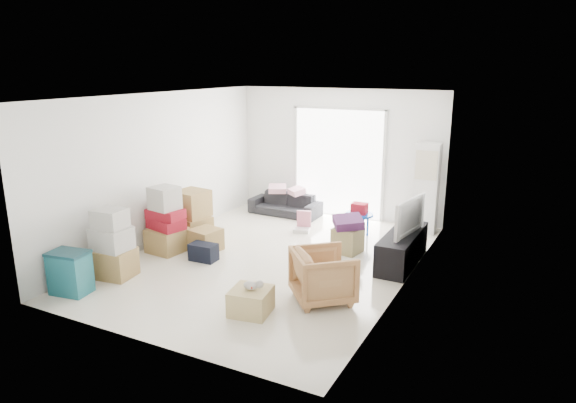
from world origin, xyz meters
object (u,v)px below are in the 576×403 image
at_px(ac_tower, 426,188).
at_px(tv_console, 402,248).
at_px(sofa, 285,201).
at_px(storage_bins, 70,272).
at_px(ottoman, 348,240).
at_px(wood_crate, 251,301).
at_px(television, 403,229).
at_px(armchair, 323,273).
at_px(kids_table, 359,213).

height_order(ac_tower, tv_console, ac_tower).
relative_size(tv_console, sofa, 1.01).
height_order(storage_bins, ottoman, storage_bins).
xyz_separation_m(ottoman, wood_crate, (-0.32, -2.72, -0.05)).
bearing_deg(television, ottoman, 94.35).
height_order(ac_tower, television, ac_tower).
distance_m(sofa, armchair, 4.27).
relative_size(television, armchair, 1.26).
xyz_separation_m(sofa, ottoman, (2.04, -1.58, -0.09)).
distance_m(tv_console, armchair, 1.94).
bearing_deg(wood_crate, ottoman, 83.25).
relative_size(ac_tower, wood_crate, 3.49).
relative_size(tv_console, ottoman, 3.62).
distance_m(tv_console, ottoman, 0.99).
bearing_deg(wood_crate, storage_bins, -166.16).
bearing_deg(ac_tower, sofa, -177.11).
height_order(television, armchair, armchair).
height_order(ottoman, kids_table, kids_table).
distance_m(ac_tower, sofa, 3.03).
height_order(armchair, kids_table, armchair).
distance_m(storage_bins, wood_crate, 2.68).
bearing_deg(ottoman, sofa, 142.21).
bearing_deg(wood_crate, tv_console, 63.55).
relative_size(ac_tower, armchair, 2.18).
height_order(ottoman, wood_crate, ottoman).
height_order(armchair, ottoman, armchair).
bearing_deg(television, kids_table, 58.06).
bearing_deg(storage_bins, kids_table, 56.44).
bearing_deg(tv_console, wood_crate, -116.45).
bearing_deg(storage_bins, ac_tower, 52.88).
xyz_separation_m(tv_console, armchair, (-0.61, -1.84, 0.14)).
bearing_deg(wood_crate, ac_tower, 74.27).
bearing_deg(ottoman, tv_console, -5.77).
xyz_separation_m(sofa, kids_table, (1.93, -0.70, 0.16)).
bearing_deg(ottoman, armchair, -79.15).
relative_size(television, sofa, 0.65).
relative_size(ac_tower, kids_table, 2.67).
height_order(television, storage_bins, television).
bearing_deg(television, wood_crate, 163.68).
relative_size(tv_console, kids_table, 2.41).
distance_m(armchair, ottoman, 1.98).
height_order(television, kids_table, television).
relative_size(ac_tower, television, 1.72).
xyz_separation_m(tv_console, wood_crate, (-1.30, -2.62, -0.10)).
xyz_separation_m(ac_tower, armchair, (-0.56, -3.67, -0.47)).
relative_size(armchair, storage_bins, 1.29).
xyz_separation_m(storage_bins, kids_table, (2.81, 4.24, 0.16)).
height_order(ac_tower, ottoman, ac_tower).
bearing_deg(sofa, wood_crate, -66.99).
bearing_deg(sofa, television, -27.85).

